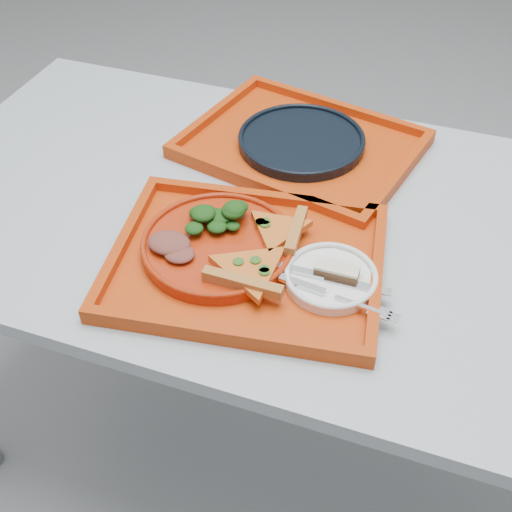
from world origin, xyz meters
name	(u,v)px	position (x,y,z in m)	size (l,w,h in m)	color
ground	(299,438)	(0.00, 0.00, 0.00)	(10.00, 10.00, 0.00)	gray
table	(316,251)	(0.00, 0.00, 0.68)	(1.60, 0.80, 0.75)	#99A1AC
tray_main	(247,264)	(-0.08, -0.15, 0.76)	(0.45, 0.35, 0.01)	#B23409
tray_far	(301,148)	(-0.10, 0.21, 0.76)	(0.45, 0.35, 0.01)	#B23409
dinner_plate	(218,246)	(-0.14, -0.14, 0.77)	(0.26, 0.26, 0.02)	#A3260A
side_plate	(331,279)	(0.06, -0.15, 0.77)	(0.15, 0.15, 0.01)	white
navy_plate	(301,142)	(-0.10, 0.21, 0.77)	(0.26, 0.26, 0.02)	black
pizza_slice_a	(251,267)	(-0.06, -0.19, 0.79)	(0.15, 0.13, 0.02)	orange
pizza_slice_b	(278,228)	(-0.05, -0.08, 0.79)	(0.13, 0.11, 0.02)	orange
salad_heap	(216,215)	(-0.16, -0.10, 0.80)	(0.10, 0.09, 0.05)	black
meat_portion	(169,243)	(-0.21, -0.18, 0.79)	(0.07, 0.06, 0.02)	brown
dessert_bar	(337,271)	(0.07, -0.15, 0.79)	(0.07, 0.03, 0.02)	#482718
knife	(334,279)	(0.07, -0.16, 0.78)	(0.18, 0.02, 0.01)	silver
fork	(334,296)	(0.08, -0.20, 0.78)	(0.18, 0.02, 0.01)	silver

